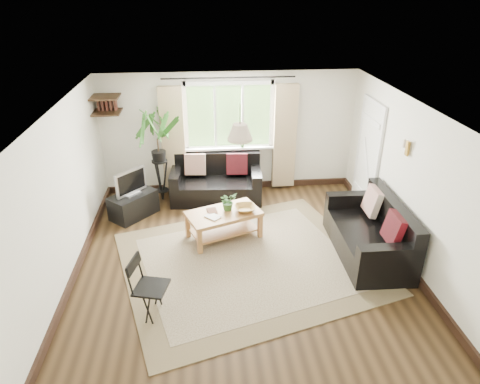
{
  "coord_description": "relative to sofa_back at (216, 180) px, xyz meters",
  "views": [
    {
      "loc": [
        -0.53,
        -5.35,
        3.91
      ],
      "look_at": [
        0.0,
        0.4,
        1.05
      ],
      "focal_mm": 32.0,
      "sensor_mm": 36.0,
      "label": 1
    }
  ],
  "objects": [
    {
      "name": "floor",
      "position": [
        0.3,
        -2.25,
        -0.41
      ],
      "size": [
        5.5,
        5.5,
        0.0
      ],
      "primitive_type": "plane",
      "color": "black",
      "rests_on": "ground"
    },
    {
      "name": "ceiling",
      "position": [
        0.3,
        -2.25,
        1.99
      ],
      "size": [
        5.5,
        5.5,
        0.0
      ],
      "primitive_type": "plane",
      "rotation": [
        3.14,
        0.0,
        0.0
      ],
      "color": "white",
      "rests_on": "floor"
    },
    {
      "name": "wall_back",
      "position": [
        0.3,
        0.5,
        0.79
      ],
      "size": [
        5.0,
        0.02,
        2.4
      ],
      "primitive_type": "cube",
      "color": "white",
      "rests_on": "floor"
    },
    {
      "name": "wall_front",
      "position": [
        0.3,
        -5.0,
        0.79
      ],
      "size": [
        5.0,
        0.02,
        2.4
      ],
      "primitive_type": "cube",
      "color": "white",
      "rests_on": "floor"
    },
    {
      "name": "wall_left",
      "position": [
        -2.2,
        -2.25,
        0.79
      ],
      "size": [
        0.02,
        5.5,
        2.4
      ],
      "primitive_type": "cube",
      "color": "white",
      "rests_on": "floor"
    },
    {
      "name": "wall_right",
      "position": [
        2.8,
        -2.25,
        0.79
      ],
      "size": [
        0.02,
        5.5,
        2.4
      ],
      "primitive_type": "cube",
      "color": "white",
      "rests_on": "floor"
    },
    {
      "name": "rug",
      "position": [
        0.39,
        -2.2,
        -0.4
      ],
      "size": [
        4.39,
        4.03,
        0.02
      ],
      "primitive_type": "cube",
      "rotation": [
        0.0,
        0.0,
        0.28
      ],
      "color": "#BAB190",
      "rests_on": "floor"
    },
    {
      "name": "window",
      "position": [
        0.3,
        0.46,
        1.14
      ],
      "size": [
        2.5,
        0.16,
        2.16
      ],
      "primitive_type": null,
      "color": "white",
      "rests_on": "wall_back"
    },
    {
      "name": "door",
      "position": [
        2.77,
        -0.55,
        0.59
      ],
      "size": [
        0.06,
        0.96,
        2.06
      ],
      "primitive_type": "cube",
      "color": "silver",
      "rests_on": "wall_right"
    },
    {
      "name": "corner_shelf",
      "position": [
        -1.95,
        0.25,
        1.48
      ],
      "size": [
        0.5,
        0.5,
        0.34
      ],
      "primitive_type": null,
      "color": "black",
      "rests_on": "wall_back"
    },
    {
      "name": "pendant_lamp",
      "position": [
        0.3,
        -1.85,
        1.64
      ],
      "size": [
        0.36,
        0.36,
        0.54
      ],
      "primitive_type": null,
      "color": "beige",
      "rests_on": "ceiling"
    },
    {
      "name": "wall_sconce",
      "position": [
        2.73,
        -1.95,
        1.33
      ],
      "size": [
        0.12,
        0.12,
        0.28
      ],
      "primitive_type": null,
      "color": "beige",
      "rests_on": "wall_right"
    },
    {
      "name": "sofa_back",
      "position": [
        0.0,
        0.0,
        0.0
      ],
      "size": [
        1.8,
        0.99,
        0.82
      ],
      "primitive_type": null,
      "rotation": [
        0.0,
        0.0,
        -0.07
      ],
      "color": "black",
      "rests_on": "floor"
    },
    {
      "name": "sofa_right",
      "position": [
        2.28,
        -2.12,
        0.02
      ],
      "size": [
        1.84,
        0.94,
        0.86
      ],
      "primitive_type": null,
      "rotation": [
        0.0,
        0.0,
        -1.58
      ],
      "color": "black",
      "rests_on": "floor"
    },
    {
      "name": "coffee_table",
      "position": [
        0.06,
        -1.44,
        -0.17
      ],
      "size": [
        1.34,
        1.03,
        0.48
      ],
      "primitive_type": null,
      "rotation": [
        0.0,
        0.0,
        0.37
      ],
      "color": "olive",
      "rests_on": "floor"
    },
    {
      "name": "table_plant",
      "position": [
        0.14,
        -1.35,
        0.23
      ],
      "size": [
        0.37,
        0.36,
        0.31
      ],
      "primitive_type": "imported",
      "rotation": [
        0.0,
        0.0,
        0.57
      ],
      "color": "#2E5A24",
      "rests_on": "coffee_table"
    },
    {
      "name": "bowl",
      "position": [
        0.42,
        -1.42,
        0.12
      ],
      "size": [
        0.36,
        0.36,
        0.09
      ],
      "primitive_type": "imported",
      "rotation": [
        0.0,
        0.0,
        0.05
      ],
      "color": "olive",
      "rests_on": "coffee_table"
    },
    {
      "name": "book_a",
      "position": [
        -0.18,
        -1.65,
        0.08
      ],
      "size": [
        0.3,
        0.29,
        0.02
      ],
      "primitive_type": "imported",
      "rotation": [
        0.0,
        0.0,
        0.8
      ],
      "color": "white",
      "rests_on": "coffee_table"
    },
    {
      "name": "book_b",
      "position": [
        -0.2,
        -1.41,
        0.09
      ],
      "size": [
        0.19,
        0.24,
        0.02
      ],
      "primitive_type": "imported",
      "rotation": [
        0.0,
        0.0,
        0.16
      ],
      "color": "#502F20",
      "rests_on": "coffee_table"
    },
    {
      "name": "tv_stand",
      "position": [
        -1.54,
        -0.55,
        -0.19
      ],
      "size": [
        0.91,
        0.93,
        0.45
      ],
      "primitive_type": "cube",
      "rotation": [
        0.0,
        0.0,
        0.82
      ],
      "color": "black",
      "rests_on": "floor"
    },
    {
      "name": "tv",
      "position": [
        -1.54,
        -0.55,
        0.28
      ],
      "size": [
        0.59,
        0.61,
        0.49
      ],
      "primitive_type": null,
      "rotation": [
        0.0,
        0.0,
        0.82
      ],
      "color": "#A5A5AA",
      "rests_on": "tv_stand"
    },
    {
      "name": "palm_stand",
      "position": [
        -1.07,
        0.09,
        0.49
      ],
      "size": [
        0.84,
        0.84,
        1.79
      ],
      "primitive_type": null,
      "rotation": [
        0.0,
        0.0,
        0.23
      ],
      "color": "black",
      "rests_on": "floor"
    },
    {
      "name": "folding_chair",
      "position": [
        -0.96,
        -3.22,
        0.01
      ],
      "size": [
        0.53,
        0.53,
        0.84
      ],
      "primitive_type": null,
      "rotation": [
        0.0,
        0.0,
        1.32
      ],
      "color": "black",
      "rests_on": "floor"
    },
    {
      "name": "sill_plant",
      "position": [
        0.55,
        0.38,
        0.66
      ],
      "size": [
        0.14,
        0.1,
        0.27
      ],
      "primitive_type": "imported",
      "color": "#2D6023",
      "rests_on": "window"
    }
  ]
}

